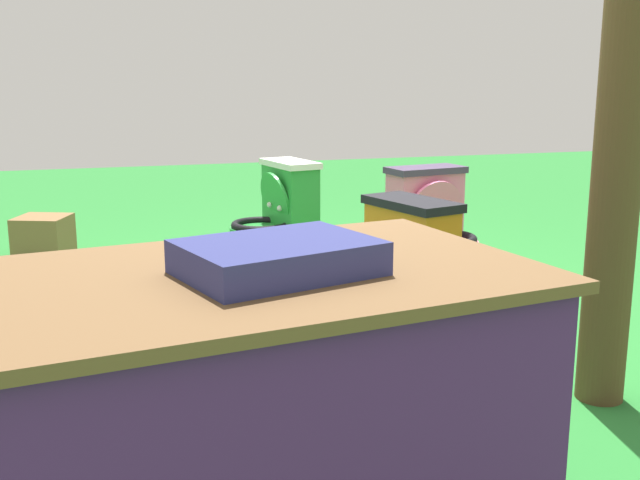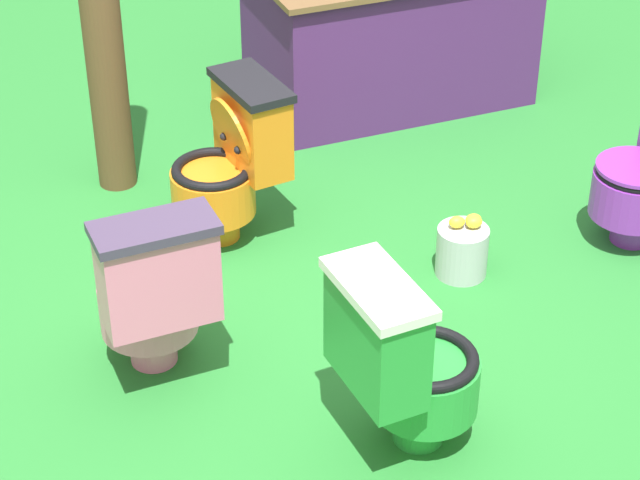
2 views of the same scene
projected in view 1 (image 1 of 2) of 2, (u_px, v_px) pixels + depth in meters
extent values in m
plane|color=#26752D|center=(339.00, 311.00, 4.09)|extent=(14.00, 14.00, 0.00)
cylinder|color=pink|center=(441.00, 287.00, 4.28)|extent=(0.21, 0.21, 0.14)
cylinder|color=pink|center=(444.00, 258.00, 4.23)|extent=(0.43, 0.43, 0.20)
torus|color=black|center=(445.00, 239.00, 4.21)|extent=(0.41, 0.41, 0.04)
cylinder|color=#3F334C|center=(444.00, 248.00, 4.22)|extent=(0.28, 0.28, 0.01)
cube|color=pink|center=(425.00, 206.00, 4.35)|extent=(0.44, 0.26, 0.37)
cube|color=#3F334C|center=(426.00, 170.00, 4.31)|extent=(0.46, 0.28, 0.04)
cube|color=#8CE0E5|center=(435.00, 199.00, 4.25)|extent=(0.11, 0.03, 0.08)
cylinder|color=pink|center=(435.00, 211.00, 4.26)|extent=(0.36, 0.15, 0.35)
sphere|color=#3F334C|center=(446.00, 216.00, 4.30)|extent=(0.04, 0.04, 0.04)
sphere|color=#3F334C|center=(425.00, 218.00, 4.24)|extent=(0.04, 0.04, 0.04)
cylinder|color=purple|center=(22.00, 347.00, 3.34)|extent=(0.18, 0.18, 0.14)
cylinder|color=purple|center=(24.00, 310.00, 3.31)|extent=(0.38, 0.38, 0.20)
torus|color=black|center=(21.00, 285.00, 3.29)|extent=(0.36, 0.36, 0.04)
cylinder|color=#EACC4C|center=(22.00, 296.00, 3.30)|extent=(0.25, 0.25, 0.01)
cylinder|color=purple|center=(21.00, 280.00, 3.28)|extent=(0.37, 0.37, 0.02)
cylinder|color=orange|center=(440.00, 341.00, 3.42)|extent=(0.22, 0.22, 0.14)
cylinder|color=orange|center=(444.00, 304.00, 3.39)|extent=(0.46, 0.46, 0.20)
torus|color=black|center=(445.00, 279.00, 3.37)|extent=(0.44, 0.44, 0.04)
cylinder|color=black|center=(445.00, 291.00, 3.38)|extent=(0.30, 0.30, 0.01)
cube|color=orange|center=(411.00, 251.00, 3.23)|extent=(0.29, 0.45, 0.37)
cube|color=black|center=(412.00, 203.00, 3.19)|extent=(0.32, 0.48, 0.04)
cube|color=#8CE0E5|center=(429.00, 237.00, 3.28)|extent=(0.04, 0.11, 0.08)
cylinder|color=orange|center=(429.00, 252.00, 3.29)|extent=(0.18, 0.36, 0.35)
sphere|color=black|center=(419.00, 256.00, 3.36)|extent=(0.04, 0.04, 0.04)
sphere|color=black|center=(440.00, 263.00, 3.24)|extent=(0.04, 0.04, 0.04)
cylinder|color=green|center=(264.00, 270.00, 4.66)|extent=(0.21, 0.21, 0.14)
cylinder|color=green|center=(261.00, 243.00, 4.61)|extent=(0.44, 0.44, 0.20)
torus|color=black|center=(261.00, 225.00, 4.59)|extent=(0.42, 0.42, 0.04)
cylinder|color=white|center=(261.00, 233.00, 4.60)|extent=(0.28, 0.28, 0.01)
cube|color=green|center=(290.00, 197.00, 4.65)|extent=(0.27, 0.44, 0.37)
cube|color=white|center=(290.00, 164.00, 4.61)|extent=(0.30, 0.47, 0.04)
cube|color=#8CE0E5|center=(275.00, 190.00, 4.59)|extent=(0.03, 0.11, 0.08)
cylinder|color=green|center=(275.00, 201.00, 4.61)|extent=(0.16, 0.36, 0.35)
sphere|color=white|center=(280.00, 208.00, 4.55)|extent=(0.04, 0.04, 0.04)
sphere|color=white|center=(270.00, 205.00, 4.67)|extent=(0.04, 0.04, 0.04)
cube|color=#4C2360|center=(240.00, 428.00, 1.92)|extent=(1.50, 1.00, 0.74)
cube|color=brown|center=(236.00, 279.00, 1.84)|extent=(1.57, 1.06, 0.03)
cube|color=navy|center=(278.00, 257.00, 1.82)|extent=(0.51, 0.43, 0.08)
cylinder|color=brown|center=(617.00, 165.00, 2.80)|extent=(0.18, 0.18, 1.82)
cube|color=brown|center=(44.00, 238.00, 5.18)|extent=(0.42, 0.42, 0.30)
cylinder|color=#B7B7BF|center=(208.00, 317.00, 3.63)|extent=(0.22, 0.22, 0.22)
ellipsoid|color=yellow|center=(197.00, 290.00, 3.57)|extent=(0.07, 0.05, 0.05)
ellipsoid|color=yellow|center=(213.00, 289.00, 3.59)|extent=(0.07, 0.05, 0.05)
ellipsoid|color=yellow|center=(197.00, 289.00, 3.59)|extent=(0.07, 0.05, 0.05)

